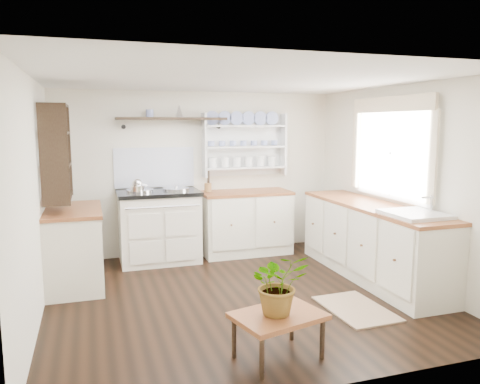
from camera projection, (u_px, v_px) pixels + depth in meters
name	position (u px, v px, depth m)	size (l,w,h in m)	color
floor	(240.00, 295.00, 5.08)	(4.00, 3.80, 0.01)	black
wall_back	(199.00, 173.00, 6.71)	(4.00, 0.02, 2.30)	silver
wall_right	(401.00, 184.00, 5.52)	(0.02, 3.80, 2.30)	silver
wall_left	(34.00, 200.00, 4.31)	(0.02, 3.80, 2.30)	silver
ceiling	(240.00, 79.00, 4.75)	(4.00, 3.80, 0.01)	white
window	(391.00, 148.00, 5.59)	(0.08, 1.55, 1.22)	white
aga_cooker	(159.00, 226.00, 6.30)	(1.08, 0.75, 1.00)	silver
back_cabinets	(246.00, 222.00, 6.71)	(1.27, 0.63, 0.90)	silver
right_cabinets	(372.00, 240.00, 5.63)	(0.62, 2.43, 0.90)	silver
belfast_sink	(414.00, 225.00, 4.87)	(0.55, 0.60, 0.45)	white
left_cabinets	(75.00, 246.00, 5.35)	(0.62, 1.13, 0.90)	silver
plate_rack	(243.00, 144.00, 6.81)	(1.20, 0.22, 0.90)	white
high_shelf	(172.00, 119.00, 6.36)	(1.50, 0.29, 0.16)	black
left_shelving	(56.00, 151.00, 5.15)	(0.28, 0.80, 1.05)	black
kettle	(138.00, 188.00, 6.02)	(0.17, 0.17, 0.21)	silver
utensil_crock	(208.00, 187.00, 6.55)	(0.10, 0.10, 0.12)	olive
center_table	(278.00, 319.00, 3.68)	(0.78, 0.64, 0.37)	brown
potted_plant	(279.00, 283.00, 3.64)	(0.45, 0.39, 0.50)	#3F7233
floor_rug	(356.00, 309.00, 4.70)	(0.55, 0.85, 0.02)	#9A7F59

